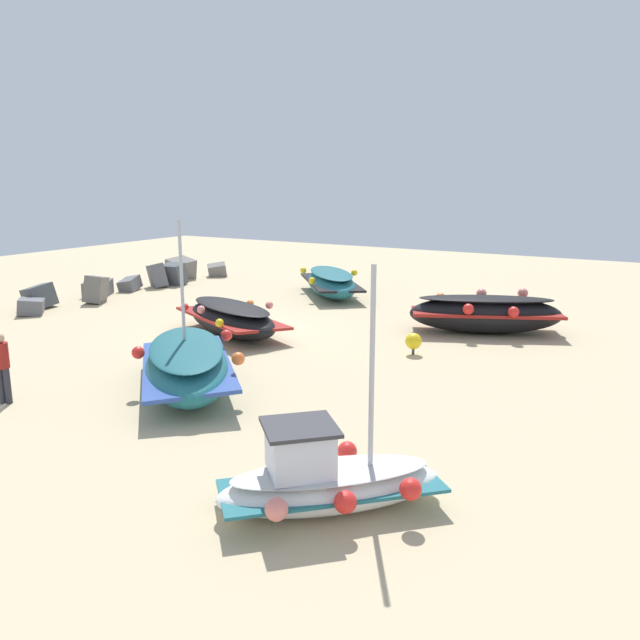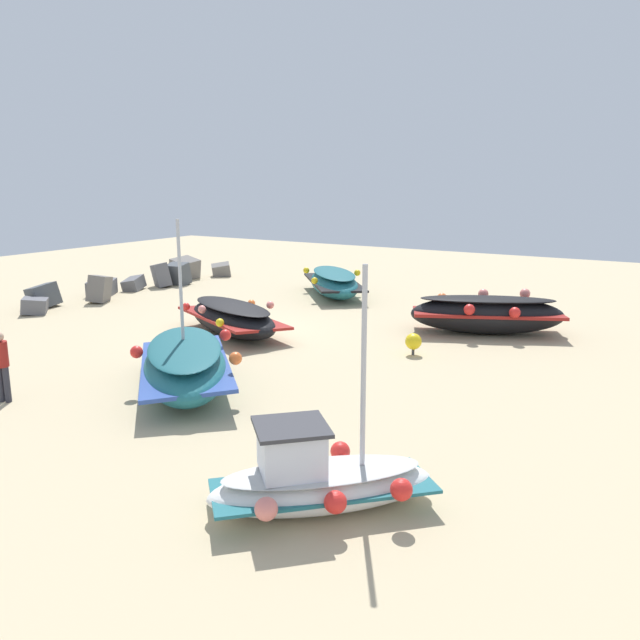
{
  "view_description": "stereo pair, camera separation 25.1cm",
  "coord_description": "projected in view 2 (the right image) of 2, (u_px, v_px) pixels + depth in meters",
  "views": [
    {
      "loc": [
        -16.09,
        -12.46,
        4.95
      ],
      "look_at": [
        -0.51,
        -3.29,
        0.9
      ],
      "focal_mm": 35.79,
      "sensor_mm": 36.0,
      "label": 1
    },
    {
      "loc": [
        -15.96,
        -12.68,
        4.95
      ],
      "look_at": [
        -0.51,
        -3.29,
        0.9
      ],
      "focal_mm": 35.79,
      "sensor_mm": 36.0,
      "label": 2
    }
  ],
  "objects": [
    {
      "name": "fishing_boat_1",
      "position": [
        318.0,
        480.0,
        9.68
      ],
      "size": [
        3.4,
        3.42,
        3.77
      ],
      "rotation": [
        0.0,
        0.0,
        2.35
      ],
      "color": "white",
      "rests_on": "ground_plane"
    },
    {
      "name": "person_walking",
      "position": [
        1.0,
        362.0,
        14.2
      ],
      "size": [
        0.32,
        0.32,
        1.62
      ],
      "rotation": [
        0.0,
        0.0,
        0.34
      ],
      "color": "#2D2D38",
      "rests_on": "ground_plane"
    },
    {
      "name": "fishing_boat_3",
      "position": [
        232.0,
        318.0,
        20.45
      ],
      "size": [
        3.69,
        4.99,
        1.14
      ],
      "rotation": [
        0.0,
        0.0,
        1.13
      ],
      "color": "black",
      "rests_on": "ground_plane"
    },
    {
      "name": "breakwater_rocks",
      "position": [
        56.0,
        296.0,
        24.8
      ],
      "size": [
        20.28,
        2.84,
        1.31
      ],
      "color": "slate",
      "rests_on": "ground_plane"
    },
    {
      "name": "fishing_boat_4",
      "position": [
        334.0,
        282.0,
        27.16
      ],
      "size": [
        5.11,
        4.74,
        1.12
      ],
      "rotation": [
        0.0,
        0.0,
        0.71
      ],
      "color": "#1E6670",
      "rests_on": "ground_plane"
    },
    {
      "name": "fishing_boat_2",
      "position": [
        185.0,
        365.0,
        15.1
      ],
      "size": [
        4.87,
        4.88,
        4.05
      ],
      "rotation": [
        0.0,
        0.0,
        3.93
      ],
      "color": "#1E6670",
      "rests_on": "ground_plane"
    },
    {
      "name": "fishing_boat_0",
      "position": [
        487.0,
        313.0,
        20.57
      ],
      "size": [
        3.74,
        5.21,
        1.37
      ],
      "rotation": [
        0.0,
        0.0,
        5.14
      ],
      "color": "black",
      "rests_on": "ground_plane"
    },
    {
      "name": "ground_plane",
      "position": [
        242.0,
        332.0,
        20.82
      ],
      "size": [
        51.92,
        51.92,
        0.0
      ],
      "primitive_type": "plane",
      "color": "#C6B289"
    },
    {
      "name": "mooring_buoy_0",
      "position": [
        413.0,
        342.0,
        18.1
      ],
      "size": [
        0.47,
        0.47,
        0.63
      ],
      "color": "#3F3F42",
      "rests_on": "ground_plane"
    }
  ]
}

